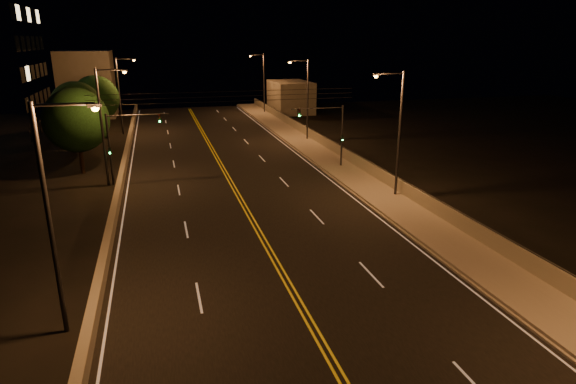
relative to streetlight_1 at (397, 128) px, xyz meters
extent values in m
cube|color=black|center=(-11.53, -1.94, -5.56)|extent=(18.00, 120.00, 0.02)
cube|color=gray|center=(-0.73, -1.94, -5.42)|extent=(3.60, 120.00, 0.30)
cube|color=gray|center=(-2.60, -1.94, -5.49)|extent=(0.14, 120.00, 0.15)
cube|color=gray|center=(0.92, -1.94, -4.77)|extent=(0.30, 120.00, 1.00)
cube|color=gray|center=(-20.69, -1.94, -5.16)|extent=(0.45, 120.00, 0.81)
cube|color=gray|center=(4.97, 47.54, -2.99)|extent=(6.00, 10.00, 5.15)
cube|color=gray|center=(-27.53, 51.13, -0.45)|extent=(8.00, 8.00, 10.24)
cylinder|color=black|center=(0.92, -1.94, -4.24)|extent=(0.06, 120.00, 0.06)
cube|color=silver|center=(-20.13, -1.94, -5.54)|extent=(0.12, 116.00, 0.00)
cube|color=silver|center=(-2.93, -1.94, -5.54)|extent=(0.12, 116.00, 0.00)
cube|color=gold|center=(-11.68, -1.94, -5.54)|extent=(0.12, 116.00, 0.00)
cube|color=gold|center=(-11.38, -1.94, -5.54)|extent=(0.12, 116.00, 0.00)
cube|color=silver|center=(-16.03, -11.44, -5.54)|extent=(0.12, 3.00, 0.00)
cube|color=silver|center=(-16.03, -2.44, -5.54)|extent=(0.12, 3.00, 0.00)
cube|color=silver|center=(-16.03, 6.56, -5.54)|extent=(0.12, 3.00, 0.00)
cube|color=silver|center=(-16.03, 15.56, -5.54)|extent=(0.12, 3.00, 0.00)
cube|color=silver|center=(-16.03, 24.56, -5.54)|extent=(0.12, 3.00, 0.00)
cube|color=silver|center=(-16.03, 33.56, -5.54)|extent=(0.12, 3.00, 0.00)
cube|color=silver|center=(-16.03, 42.56, -5.54)|extent=(0.12, 3.00, 0.00)
cube|color=silver|center=(-16.03, 51.56, -5.54)|extent=(0.12, 3.00, 0.00)
cube|color=silver|center=(-7.03, -11.44, -5.54)|extent=(0.12, 3.00, 0.00)
cube|color=silver|center=(-7.03, -2.44, -5.54)|extent=(0.12, 3.00, 0.00)
cube|color=silver|center=(-7.03, 6.56, -5.54)|extent=(0.12, 3.00, 0.00)
cube|color=silver|center=(-7.03, 15.56, -5.54)|extent=(0.12, 3.00, 0.00)
cube|color=silver|center=(-7.03, 24.56, -5.54)|extent=(0.12, 3.00, 0.00)
cube|color=silver|center=(-7.03, 33.56, -5.54)|extent=(0.12, 3.00, 0.00)
cube|color=silver|center=(-7.03, 42.56, -5.54)|extent=(0.12, 3.00, 0.00)
cube|color=silver|center=(-7.03, 51.56, -5.54)|extent=(0.12, 3.00, 0.00)
cylinder|color=#2D2D33|center=(0.27, 0.00, -0.72)|extent=(0.20, 0.20, 9.70)
cylinder|color=#2D2D33|center=(-0.83, 0.00, 3.98)|extent=(2.20, 0.12, 0.12)
cube|color=#2D2D33|center=(-1.93, 0.00, 3.91)|extent=(0.50, 0.25, 0.14)
sphere|color=#FF9E2D|center=(-1.93, 0.00, 3.81)|extent=(0.28, 0.28, 0.28)
cylinder|color=#2D2D33|center=(0.27, 23.03, -0.72)|extent=(0.20, 0.20, 9.70)
cylinder|color=#2D2D33|center=(-0.83, 23.03, 3.98)|extent=(2.20, 0.12, 0.12)
cube|color=#2D2D33|center=(-1.93, 23.03, 3.91)|extent=(0.50, 0.25, 0.14)
sphere|color=#FF9E2D|center=(-1.93, 23.03, 3.81)|extent=(0.28, 0.28, 0.28)
cylinder|color=#2D2D33|center=(0.27, 47.00, -0.72)|extent=(0.20, 0.20, 9.70)
cylinder|color=#2D2D33|center=(-0.83, 47.00, 3.98)|extent=(2.20, 0.12, 0.12)
cube|color=#2D2D33|center=(-1.93, 47.00, 3.91)|extent=(0.50, 0.25, 0.14)
sphere|color=#FF9E2D|center=(-1.93, 47.00, 3.81)|extent=(0.28, 0.28, 0.28)
cylinder|color=#2D2D33|center=(-21.73, -12.75, -0.72)|extent=(0.20, 0.20, 9.70)
cylinder|color=#2D2D33|center=(-20.63, -12.75, 3.98)|extent=(2.20, 0.12, 0.12)
cube|color=#2D2D33|center=(-19.53, -12.75, 3.91)|extent=(0.50, 0.25, 0.14)
sphere|color=#FF9E2D|center=(-19.53, -12.75, 3.81)|extent=(0.28, 0.28, 0.28)
cylinder|color=#2D2D33|center=(-21.73, 9.62, -0.72)|extent=(0.20, 0.20, 9.70)
cylinder|color=#2D2D33|center=(-20.63, 9.62, 3.98)|extent=(2.20, 0.12, 0.12)
cube|color=#2D2D33|center=(-19.53, 9.62, 3.91)|extent=(0.50, 0.25, 0.14)
sphere|color=#FF9E2D|center=(-19.53, 9.62, 3.81)|extent=(0.28, 0.28, 0.28)
cylinder|color=#2D2D33|center=(-21.73, 33.81, -0.72)|extent=(0.20, 0.20, 9.70)
cylinder|color=#2D2D33|center=(-20.63, 33.81, 3.98)|extent=(2.20, 0.12, 0.12)
cube|color=#2D2D33|center=(-19.53, 33.81, 3.91)|extent=(0.50, 0.25, 0.14)
sphere|color=#FF9E2D|center=(-19.53, 33.81, 3.81)|extent=(0.28, 0.28, 0.28)
cylinder|color=#2D2D33|center=(-0.53, 9.65, -2.53)|extent=(0.18, 0.18, 6.07)
cylinder|color=#2D2D33|center=(-3.03, 9.65, 0.30)|extent=(5.00, 0.10, 0.10)
cube|color=black|center=(-4.78, 9.65, -0.05)|extent=(0.28, 0.18, 0.80)
sphere|color=#19FF4C|center=(-4.78, 9.54, -0.30)|extent=(0.14, 0.14, 0.14)
cube|color=black|center=(-0.53, 9.50, -2.57)|extent=(0.22, 0.14, 0.55)
cylinder|color=#2D2D33|center=(-21.33, 9.65, -2.53)|extent=(0.18, 0.18, 6.07)
cylinder|color=#2D2D33|center=(-18.83, 9.65, 0.30)|extent=(5.00, 0.10, 0.10)
cube|color=black|center=(-17.08, 9.65, -0.05)|extent=(0.28, 0.18, 0.80)
sphere|color=#19FF4C|center=(-17.08, 9.54, -0.30)|extent=(0.14, 0.14, 0.14)
cube|color=black|center=(-21.33, 9.50, -2.57)|extent=(0.22, 0.14, 0.55)
cylinder|color=black|center=(-11.53, 7.56, 1.43)|extent=(22.00, 0.03, 0.03)
cylinder|color=black|center=(-11.53, 7.56, 1.83)|extent=(22.00, 0.03, 0.03)
cylinder|color=black|center=(-11.53, 7.56, 2.23)|extent=(22.00, 0.03, 0.03)
cylinder|color=black|center=(-24.32, 14.32, -4.20)|extent=(0.36, 0.36, 2.73)
sphere|color=black|center=(-24.32, 14.32, -0.63)|extent=(5.77, 5.77, 5.77)
cylinder|color=black|center=(-25.86, 25.77, -4.25)|extent=(0.36, 0.36, 2.63)
sphere|color=black|center=(-25.86, 25.77, -0.82)|extent=(5.55, 5.55, 5.55)
cylinder|color=black|center=(-24.50, 32.80, -4.22)|extent=(0.36, 0.36, 2.68)
sphere|color=black|center=(-24.50, 32.80, -0.72)|extent=(5.66, 5.66, 5.66)
camera|label=1|loc=(-17.30, -32.38, 6.28)|focal=30.00mm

